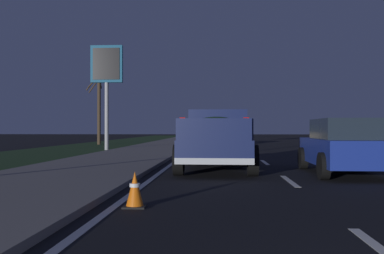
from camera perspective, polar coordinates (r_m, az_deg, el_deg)
The scene contains 10 objects.
ground at distance 29.04m, azimuth 6.81°, elevation -2.70°, with size 144.00×144.00×0.00m, color black.
sidewalk_shoulder at distance 29.27m, azimuth -4.42°, elevation -2.57°, with size 108.00×4.00×0.12m, color slate.
grass_verge at distance 30.36m, azimuth -13.82°, elevation -2.58°, with size 108.00×6.00×0.01m, color #1E3819.
lane_markings at distance 30.84m, azimuth 1.87°, elevation -2.55°, with size 108.00×3.54×0.01m.
pickup_truck at distance 14.14m, azimuth 3.23°, elevation -1.37°, with size 5.47×2.38×1.87m.
sedan_blue at distance 13.38m, azimuth 18.64°, elevation -2.27°, with size 4.42×2.06×1.54m.
sedan_tan at distance 35.23m, azimuth 2.96°, elevation -0.99°, with size 4.45×2.10×1.54m.
gas_price_sign at distance 27.62m, azimuth -10.63°, elevation 6.77°, with size 0.27×1.90×6.20m.
bare_tree_far at distance 36.99m, azimuth -11.62°, elevation 2.37°, with size 1.05×1.23×6.03m.
traffic_cone_near at distance 7.44m, azimuth -7.17°, elevation -7.81°, with size 0.36×0.36×0.58m.
Camera 1 is at (-1.97, 1.69, 1.27)m, focal length 42.62 mm.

